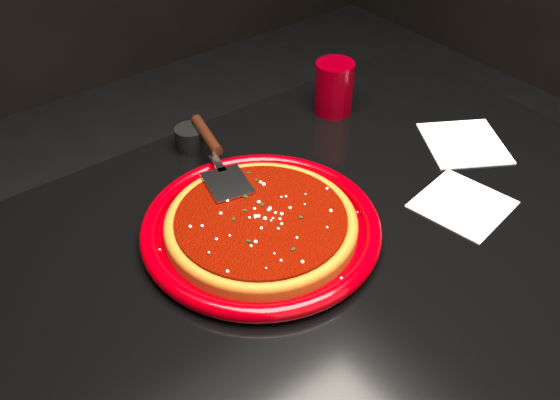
{
  "coord_description": "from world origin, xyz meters",
  "views": [
    {
      "loc": [
        -0.47,
        -0.52,
        1.41
      ],
      "look_at": [
        0.0,
        0.1,
        0.77
      ],
      "focal_mm": 40.0,
      "sensor_mm": 36.0,
      "label": 1
    }
  ],
  "objects_px": {
    "cup": "(334,88)",
    "ramekin": "(191,138)",
    "pizza_server": "(217,156)",
    "plate": "(261,228)",
    "table": "(311,385)"
  },
  "relations": [
    {
      "from": "cup",
      "to": "ramekin",
      "type": "xyz_separation_m",
      "value": [
        -0.29,
        0.06,
        -0.03
      ]
    },
    {
      "from": "plate",
      "to": "cup",
      "type": "relative_size",
      "value": 3.53
    },
    {
      "from": "table",
      "to": "pizza_server",
      "type": "relative_size",
      "value": 4.25
    },
    {
      "from": "table",
      "to": "plate",
      "type": "relative_size",
      "value": 3.22
    },
    {
      "from": "plate",
      "to": "cup",
      "type": "distance_m",
      "value": 0.39
    },
    {
      "from": "pizza_server",
      "to": "table",
      "type": "bearing_deg",
      "value": -69.74
    },
    {
      "from": "cup",
      "to": "ramekin",
      "type": "relative_size",
      "value": 1.89
    },
    {
      "from": "pizza_server",
      "to": "cup",
      "type": "bearing_deg",
      "value": 21.33
    },
    {
      "from": "plate",
      "to": "pizza_server",
      "type": "height_order",
      "value": "pizza_server"
    },
    {
      "from": "table",
      "to": "ramekin",
      "type": "xyz_separation_m",
      "value": [
        -0.02,
        0.34,
        0.4
      ]
    },
    {
      "from": "table",
      "to": "ramekin",
      "type": "bearing_deg",
      "value": 93.43
    },
    {
      "from": "plate",
      "to": "ramekin",
      "type": "height_order",
      "value": "ramekin"
    },
    {
      "from": "pizza_server",
      "to": "ramekin",
      "type": "distance_m",
      "value": 0.11
    },
    {
      "from": "cup",
      "to": "ramekin",
      "type": "height_order",
      "value": "cup"
    },
    {
      "from": "ramekin",
      "to": "cup",
      "type": "bearing_deg",
      "value": -11.72
    }
  ]
}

